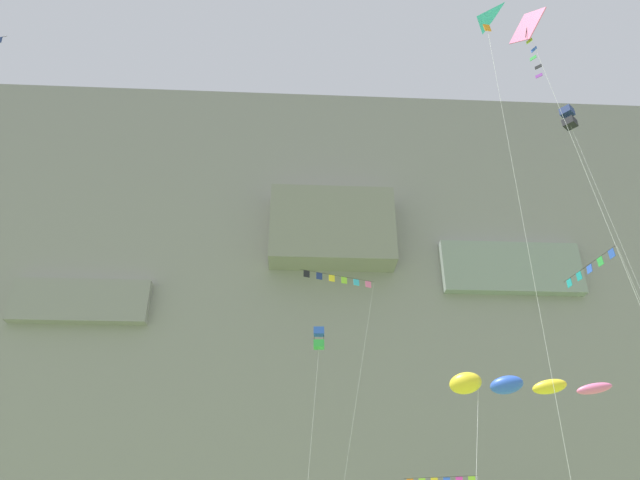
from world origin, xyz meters
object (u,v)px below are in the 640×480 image
Objects in this scene: kite_box_high_left at (569,119)px; kite_box_mid_center at (319,339)px; kite_banner_far_right at (339,288)px; kite_windsock_low_center at (503,385)px; kite_diamond_upper_right at (529,32)px; kite_delta_upper_left at (480,32)px; kite_banner_low_right at (594,276)px.

kite_box_high_left is 22.18m from kite_box_mid_center.
kite_banner_far_right reaches higher than kite_windsock_low_center.
kite_diamond_upper_right is at bearing -125.33° from kite_box_high_left.
kite_box_high_left is at bearing 10.95° from kite_windsock_low_center.
kite_box_high_left is at bearing 54.67° from kite_diamond_upper_right.
kite_delta_upper_left is 17.84m from kite_windsock_low_center.
kite_windsock_low_center is 0.58× the size of kite_box_mid_center.
kite_diamond_upper_right is at bearing -80.41° from kite_windsock_low_center.
kite_banner_far_right is at bearing 109.92° from kite_windsock_low_center.
kite_banner_far_right is at bearing 130.94° from kite_box_high_left.
kite_delta_upper_left is 18.95m from kite_banner_low_right.
kite_delta_upper_left reaches higher than kite_box_high_left.
kite_banner_far_right reaches higher than kite_banner_low_right.
kite_delta_upper_left is at bearing -139.27° from kite_box_high_left.
kite_delta_upper_left is 23.00m from kite_banner_far_right.
kite_box_mid_center is 0.66× the size of kite_diamond_upper_right.
kite_box_high_left is at bearing -49.06° from kite_banner_far_right.
kite_delta_upper_left reaches higher than kite_windsock_low_center.
kite_windsock_low_center is (-7.21, -1.39, -17.04)m from kite_box_high_left.
kite_diamond_upper_right is at bearing -120.72° from kite_banner_low_right.
kite_banner_far_right is 2.25× the size of kite_windsock_low_center.
kite_delta_upper_left is 3.38m from kite_diamond_upper_right.
kite_box_high_left reaches higher than kite_box_mid_center.
kite_box_high_left is 1.05× the size of kite_diamond_upper_right.
kite_delta_upper_left reaches higher than kite_box_mid_center.
kite_windsock_low_center is at bearing -61.81° from kite_box_mid_center.
kite_banner_low_right reaches higher than kite_windsock_low_center.
kite_banner_far_right reaches higher than kite_box_mid_center.
kite_delta_upper_left is at bearing -92.77° from kite_windsock_low_center.
kite_banner_low_right is at bearing 39.42° from kite_windsock_low_center.
kite_box_high_left is at bearing 40.73° from kite_delta_upper_left.
kite_windsock_low_center is 0.50× the size of kite_banner_low_right.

